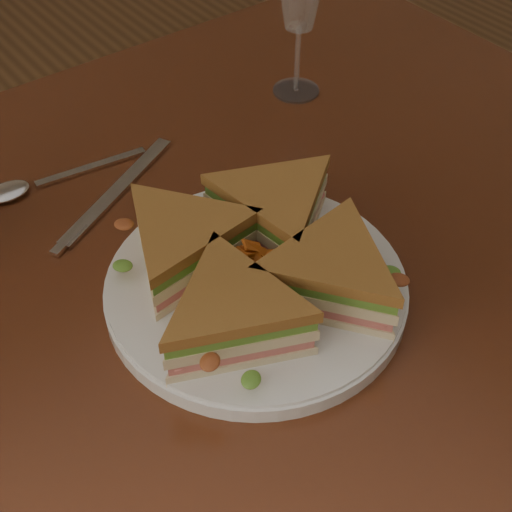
# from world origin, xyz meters

# --- Properties ---
(table) EXTENTS (1.20, 0.80, 0.75)m
(table) POSITION_xyz_m (0.00, 0.00, 0.65)
(table) COLOR #3A190D
(table) RESTS_ON ground
(plate) EXTENTS (0.28, 0.28, 0.02)m
(plate) POSITION_xyz_m (0.04, -0.08, 0.76)
(plate) COLOR white
(plate) RESTS_ON table
(sandwich_wedges) EXTENTS (0.32, 0.32, 0.06)m
(sandwich_wedges) POSITION_xyz_m (0.04, -0.08, 0.79)
(sandwich_wedges) COLOR beige
(sandwich_wedges) RESTS_ON plate
(crisps_mound) EXTENTS (0.09, 0.09, 0.05)m
(crisps_mound) POSITION_xyz_m (0.04, -0.08, 0.79)
(crisps_mound) COLOR orange
(crisps_mound) RESTS_ON plate
(spoon) EXTENTS (0.18, 0.04, 0.01)m
(spoon) POSITION_xyz_m (-0.07, 0.19, 0.75)
(spoon) COLOR silver
(spoon) RESTS_ON table
(knife) EXTENTS (0.20, 0.11, 0.00)m
(knife) POSITION_xyz_m (-0.01, 0.12, 0.75)
(knife) COLOR silver
(knife) RESTS_ON table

